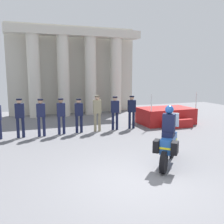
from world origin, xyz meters
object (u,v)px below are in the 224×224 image
reviewing_stand (166,116)px  motorcycle_with_rider (168,141)px  officer_in_row_4 (79,113)px  officer_in_row_2 (41,114)px  officer_in_row_3 (61,113)px  officer_in_row_7 (132,109)px  officer_in_row_5 (97,110)px  officer_in_row_1 (20,115)px  officer_in_row_6 (115,110)px

reviewing_stand → motorcycle_with_rider: bearing=-121.7°
officer_in_row_4 → motorcycle_with_rider: (1.64, -5.16, -0.17)m
officer_in_row_2 → motorcycle_with_rider: 6.08m
officer_in_row_3 → officer_in_row_7: 3.58m
officer_in_row_3 → officer_in_row_5: bearing=-174.0°
reviewing_stand → officer_in_row_4: bearing=-175.5°
officer_in_row_3 → motorcycle_with_rider: (2.48, -5.14, -0.20)m
officer_in_row_1 → officer_in_row_5: bearing=-174.0°
officer_in_row_4 → motorcycle_with_rider: bearing=114.0°
officer_in_row_6 → officer_in_row_7: size_ratio=1.00×
reviewing_stand → officer_in_row_7: size_ratio=1.73×
officer_in_row_2 → motorcycle_with_rider: motorcycle_with_rider is taller
reviewing_stand → officer_in_row_6: reviewing_stand is taller
reviewing_stand → officer_in_row_5: size_ratio=1.66×
officer_in_row_1 → officer_in_row_6: bearing=-173.8°
officer_in_row_2 → officer_in_row_4: bearing=-170.1°
officer_in_row_1 → motorcycle_with_rider: size_ratio=0.91×
officer_in_row_2 → motorcycle_with_rider: (3.39, -5.05, -0.21)m
motorcycle_with_rider → officer_in_row_3: bearing=68.5°
officer_in_row_7 → officer_in_row_1: bearing=6.1°
officer_in_row_1 → officer_in_row_7: bearing=-173.9°
officer_in_row_1 → officer_in_row_2: bearing=179.9°
officer_in_row_7 → motorcycle_with_rider: size_ratio=0.89×
reviewing_stand → officer_in_row_4: 5.12m
reviewing_stand → officer_in_row_3: bearing=-176.0°
officer_in_row_3 → officer_in_row_6: officer_in_row_6 is taller
officer_in_row_5 → motorcycle_with_rider: bearing=104.5°
reviewing_stand → motorcycle_with_rider: 6.54m
officer_in_row_3 → officer_in_row_4: bearing=-172.6°
reviewing_stand → motorcycle_with_rider: (-3.44, -5.56, 0.37)m
officer_in_row_1 → officer_in_row_5: (3.54, -0.02, 0.01)m
officer_in_row_5 → motorcycle_with_rider: size_ratio=0.93×
reviewing_stand → officer_in_row_3: size_ratio=1.74×
officer_in_row_1 → officer_in_row_3: bearing=-173.9°
officer_in_row_3 → officer_in_row_7: size_ratio=1.00×
officer_in_row_6 → officer_in_row_4: bearing=5.7°
officer_in_row_1 → officer_in_row_3: (1.79, -0.01, -0.03)m
officer_in_row_5 → officer_in_row_6: officer_in_row_5 is taller
motorcycle_with_rider → officer_in_row_7: bearing=30.7°
officer_in_row_1 → officer_in_row_4: (2.63, 0.01, -0.06)m
officer_in_row_7 → motorcycle_with_rider: 5.25m
officer_in_row_3 → officer_in_row_6: bearing=-173.8°
reviewing_stand → officer_in_row_5: reviewing_stand is taller
officer_in_row_2 → officer_in_row_7: bearing=-172.7°
reviewing_stand → officer_in_row_5: 4.24m
officer_in_row_3 → reviewing_stand: bearing=-169.7°
reviewing_stand → officer_in_row_2: reviewing_stand is taller
motorcycle_with_rider → officer_in_row_6: bearing=40.7°
officer_in_row_4 → officer_in_row_2: bearing=9.9°
officer_in_row_3 → motorcycle_with_rider: size_ratio=0.89×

